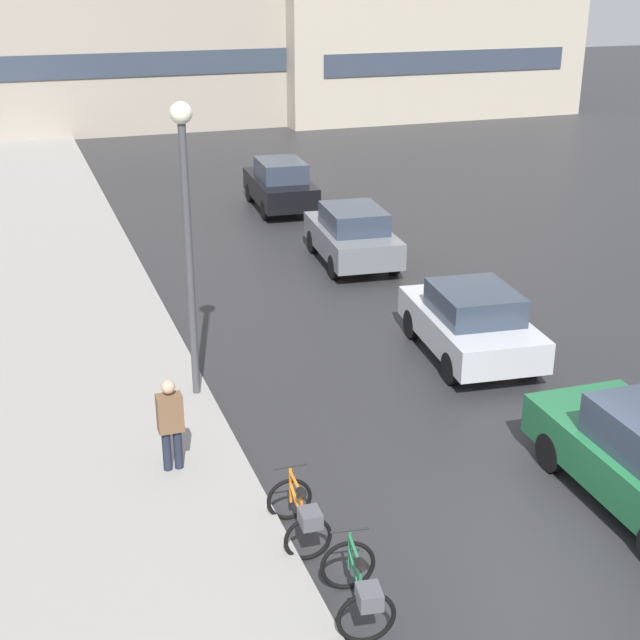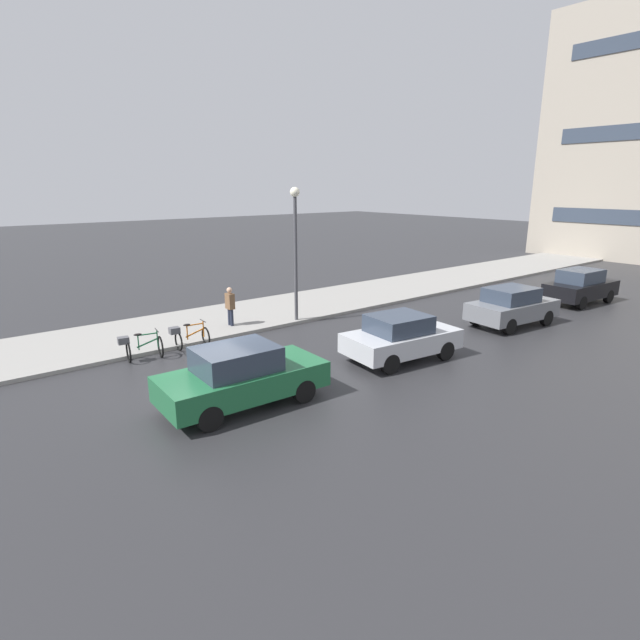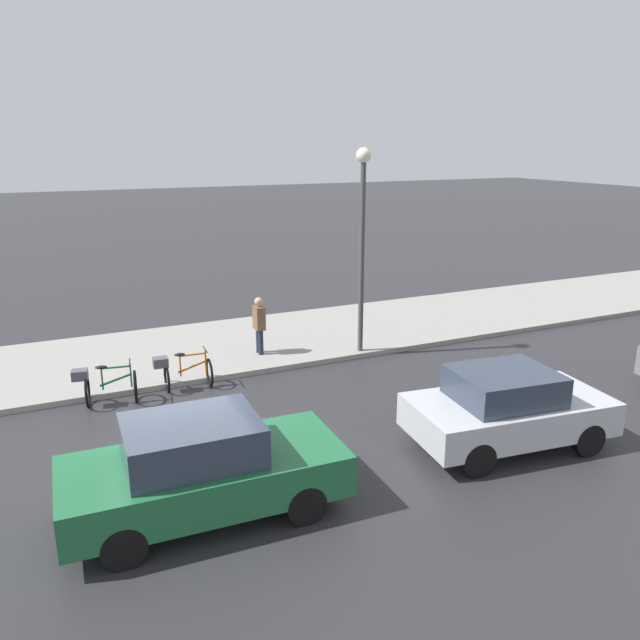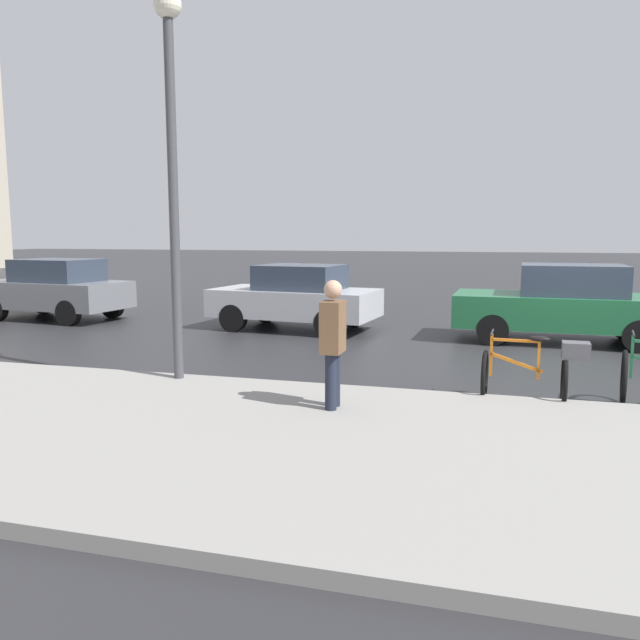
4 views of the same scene
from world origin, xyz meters
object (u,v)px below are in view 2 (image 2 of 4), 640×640
bicycle_nearest (140,346)px  car_silver (401,337)px  car_green (241,376)px  pedestrian (230,306)px  streetlamp (295,237)px  bicycle_second (188,336)px  car_black (581,286)px  car_grey (512,306)px

bicycle_nearest → car_silver: bearing=52.5°
car_green → car_silver: size_ratio=1.10×
car_silver → pedestrian: pedestrian is taller
car_green → streetlamp: (-5.68, 5.86, 2.79)m
bicycle_second → pedestrian: (-1.35, 2.43, 0.48)m
car_silver → car_green: bearing=-91.4°
car_silver → car_black: size_ratio=0.98×
bicycle_nearest → car_green: 5.18m
car_green → car_grey: bearing=89.4°
streetlamp → car_grey: bearing=49.2°
bicycle_nearest → car_black: car_black is taller
car_green → car_black: size_ratio=1.07×
bicycle_second → car_black: 18.78m
bicycle_second → streetlamp: 5.92m
bicycle_nearest → car_black: (5.09, 19.78, 0.35)m
bicycle_second → streetlamp: bearing=94.8°
streetlamp → car_green: bearing=-45.9°
bicycle_second → streetlamp: streetlamp is taller
pedestrian → streetlamp: streetlamp is taller
car_green → car_silver: 5.92m
bicycle_second → car_grey: bearing=65.3°
bicycle_second → streetlamp: (-0.42, 5.02, 3.12)m
car_green → streetlamp: streetlamp is taller
bicycle_nearest → car_silver: 8.61m
streetlamp → car_silver: bearing=0.5°
pedestrian → bicycle_second: bearing=-60.9°
car_black → pedestrian: 16.95m
car_black → car_grey: bearing=-88.9°
pedestrian → streetlamp: bearing=70.1°
car_black → streetlamp: bearing=-113.6°
car_silver → streetlamp: bearing=-179.5°
car_silver → car_grey: bearing=90.2°
car_silver → car_grey: (-0.02, 6.68, 0.04)m
car_silver → pedestrian: bearing=-158.7°
car_silver → car_grey: 6.68m
car_grey → pedestrian: (-6.75, -9.32, 0.15)m
car_silver → streetlamp: streetlamp is taller
car_grey → car_black: 6.28m
pedestrian → car_grey: bearing=54.1°
bicycle_second → car_black: size_ratio=0.33×
bicycle_second → car_silver: size_ratio=0.34×
car_grey → streetlamp: (-5.81, -6.73, 2.79)m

